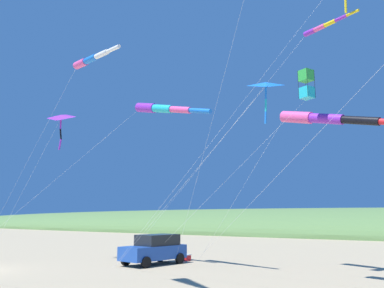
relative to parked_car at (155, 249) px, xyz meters
The scene contains 10 objects.
dune_ridge_grassy 47.18m from the parked_car, ahead, with size 28.00×240.00×8.51m, color #567A42.
parked_car is the anchor object (origin of this frame).
cooler_box 3.00m from the parked_car, 10.04° to the right, with size 0.62×0.42×0.42m.
kite_windsock_blue_topmost 13.06m from the parked_car, 81.60° to the right, with size 3.62×14.38×9.38m.
kite_delta_rainbow_low_near 11.36m from the parked_car, 112.87° to the left, with size 2.58×5.60×10.34m.
kite_windsock_long_streamer_left 13.44m from the parked_car, 127.30° to the left, with size 1.82×13.67×13.98m.
kite_windsock_checkered_midright 8.93m from the parked_car, 134.50° to the right, with size 4.54×18.43×10.40m.
kite_box_orange_high_right 13.66m from the parked_car, 88.82° to the right, with size 0.82×11.41×10.89m.
kite_windsock_long_streamer_right 18.22m from the parked_car, 64.66° to the right, with size 5.24×15.51×15.64m.
kite_delta_purple_drifting 15.08m from the parked_car, 125.51° to the right, with size 5.96×12.76×7.81m.
Camera 1 is at (-12.25, -22.91, 3.07)m, focal length 37.23 mm.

